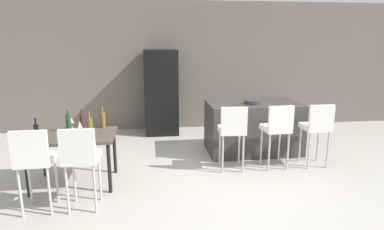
% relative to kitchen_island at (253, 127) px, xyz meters
% --- Properties ---
extents(ground_plane, '(10.00, 10.00, 0.00)m').
position_rel_kitchen_island_xyz_m(ground_plane, '(-0.78, -1.00, -0.46)').
color(ground_plane, '#ADA89E').
extents(back_wall, '(10.00, 0.12, 2.90)m').
position_rel_kitchen_island_xyz_m(back_wall, '(-0.78, 1.91, 0.99)').
color(back_wall, '#665B51').
rests_on(back_wall, ground_plane).
extents(kitchen_island, '(1.67, 0.95, 0.92)m').
position_rel_kitchen_island_xyz_m(kitchen_island, '(0.00, 0.00, 0.00)').
color(kitchen_island, '#383330').
rests_on(kitchen_island, ground_plane).
extents(bar_chair_left, '(0.43, 0.43, 1.05)m').
position_rel_kitchen_island_xyz_m(bar_chair_left, '(-0.61, -0.86, 0.24)').
color(bar_chair_left, white).
rests_on(bar_chair_left, ground_plane).
extents(bar_chair_middle, '(0.42, 0.42, 1.05)m').
position_rel_kitchen_island_xyz_m(bar_chair_middle, '(0.12, -0.86, 0.24)').
color(bar_chair_middle, white).
rests_on(bar_chair_middle, ground_plane).
extents(bar_chair_right, '(0.40, 0.40, 1.05)m').
position_rel_kitchen_island_xyz_m(bar_chair_right, '(0.79, -0.86, 0.24)').
color(bar_chair_right, white).
rests_on(bar_chair_right, ground_plane).
extents(dining_table, '(1.17, 0.80, 0.74)m').
position_rel_kitchen_island_xyz_m(dining_table, '(-2.97, -1.06, 0.20)').
color(dining_table, '#4C4238').
rests_on(dining_table, ground_plane).
extents(dining_chair_near, '(0.41, 0.41, 1.05)m').
position_rel_kitchen_island_xyz_m(dining_chair_near, '(-3.23, -1.83, 0.24)').
color(dining_chair_near, white).
rests_on(dining_chair_near, ground_plane).
extents(dining_chair_far, '(0.41, 0.41, 1.05)m').
position_rel_kitchen_island_xyz_m(dining_chair_far, '(-2.71, -1.83, 0.24)').
color(dining_chair_far, white).
rests_on(dining_chair_far, ground_plane).
extents(wine_bottle_near, '(0.06, 0.06, 0.29)m').
position_rel_kitchen_island_xyz_m(wine_bottle_near, '(-3.38, -1.24, 0.39)').
color(wine_bottle_near, black).
rests_on(wine_bottle_near, dining_table).
extents(wine_bottle_left, '(0.07, 0.07, 0.32)m').
position_rel_kitchen_island_xyz_m(wine_bottle_left, '(-3.05, -0.88, 0.41)').
color(wine_bottle_left, '#194723').
rests_on(wine_bottle_left, dining_table).
extents(wine_bottle_far, '(0.08, 0.08, 0.33)m').
position_rel_kitchen_island_xyz_m(wine_bottle_far, '(-2.59, -0.73, 0.41)').
color(wine_bottle_far, brown).
rests_on(wine_bottle_far, dining_table).
extents(wine_bottle_inner, '(0.08, 0.08, 0.34)m').
position_rel_kitchen_island_xyz_m(wine_bottle_inner, '(-2.71, -1.14, 0.41)').
color(wine_bottle_inner, brown).
rests_on(wine_bottle_inner, dining_table).
extents(wine_bottle_end, '(0.06, 0.06, 0.31)m').
position_rel_kitchen_island_xyz_m(wine_bottle_end, '(-2.87, -0.84, 0.40)').
color(wine_bottle_end, '#471E19').
rests_on(wine_bottle_end, dining_table).
extents(wine_glass_middle, '(0.07, 0.07, 0.17)m').
position_rel_kitchen_island_xyz_m(wine_glass_middle, '(-3.45, -1.03, 0.40)').
color(wine_glass_middle, silver).
rests_on(wine_glass_middle, dining_table).
extents(wine_glass_right, '(0.07, 0.07, 0.17)m').
position_rel_kitchen_island_xyz_m(wine_glass_right, '(-2.87, -0.99, 0.40)').
color(wine_glass_right, silver).
rests_on(wine_glass_right, dining_table).
extents(wine_glass_corner, '(0.07, 0.07, 0.17)m').
position_rel_kitchen_island_xyz_m(wine_glass_corner, '(-3.04, -0.73, 0.40)').
color(wine_glass_corner, silver).
rests_on(wine_glass_corner, dining_table).
extents(refrigerator, '(0.72, 0.68, 1.84)m').
position_rel_kitchen_island_xyz_m(refrigerator, '(-1.63, 1.47, 0.46)').
color(refrigerator, black).
rests_on(refrigerator, ground_plane).
extents(fruit_bowl, '(0.28, 0.28, 0.07)m').
position_rel_kitchen_island_xyz_m(fruit_bowl, '(-0.06, -0.10, 0.50)').
color(fruit_bowl, '#333338').
rests_on(fruit_bowl, kitchen_island).
extents(potted_plant, '(0.36, 0.36, 0.56)m').
position_rel_kitchen_island_xyz_m(potted_plant, '(0.95, 1.46, -0.14)').
color(potted_plant, '#996B4C').
rests_on(potted_plant, ground_plane).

